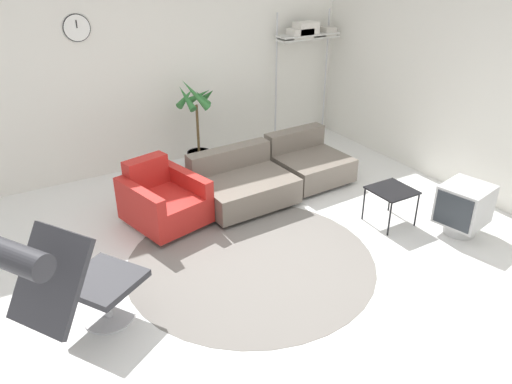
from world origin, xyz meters
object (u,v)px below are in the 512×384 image
Objects in this scene: potted_plant at (198,136)px; shelf_unit at (307,35)px; lounge_chair at (63,277)px; couch_low at (242,185)px; couch_second at (308,164)px; armchair_red at (163,202)px; crt_television at (464,207)px; side_table at (392,193)px.

shelf_unit is at bearing 8.49° from potted_plant.
lounge_chair reaches higher than couch_low.
couch_second is 0.69× the size of potted_plant.
potted_plant reaches higher than armchair_red.
shelf_unit is at bearing -15.70° from crt_television.
crt_television is (0.64, -2.04, 0.09)m from couch_second.
lounge_chair is at bearing 22.54° from couch_second.
side_table is 0.23× the size of shelf_unit.
couch_low is at bearing -143.79° from shelf_unit.
crt_television is at bearing 132.15° from armchair_red.
armchair_red is 2.19× the size of side_table.
side_table is (1.22, -1.33, 0.16)m from couch_low.
couch_second is 0.47× the size of shelf_unit.
side_table is at bearing 129.93° from couch_low.
couch_low is 0.58× the size of shelf_unit.
couch_second is 2.15m from shelf_unit.
couch_second is 2.05× the size of side_table.
couch_low is 2.54× the size of side_table.
crt_television is at bearing -59.58° from potted_plant.
couch_second is (2.15, 0.13, -0.04)m from armchair_red.
couch_low is at bearing 132.47° from side_table.
side_table is 0.33× the size of potted_plant.
armchair_red is 0.86× the size of couch_low.
armchair_red is 0.73× the size of potted_plant.
shelf_unit is at bearing 74.68° from side_table.
side_table is at bearing 30.56° from crt_television.
armchair_red reaches higher than crt_television.
potted_plant is (-1.27, 2.49, 0.14)m from side_table.
lounge_chair is 5.38m from shelf_unit.
side_table is (0.11, -1.46, 0.16)m from couch_second.
armchair_red is 1.54m from potted_plant.
side_table is at bearing 91.96° from couch_second.
armchair_red is at bearing -154.37° from shelf_unit.
side_table is (2.26, -1.34, 0.12)m from armchair_red.
couch_low is 2.86m from shelf_unit.
crt_television is at bearing 104.92° from couch_second.
armchair_red is at bearing -130.79° from potted_plant.
shelf_unit is (4.38, 2.97, 0.99)m from lounge_chair.
couch_low reaches higher than side_table.
potted_plant is (-1.80, 3.07, 0.20)m from crt_television.
couch_low is at bearing -87.49° from potted_plant.
potted_plant is at bearing 117.11° from side_table.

